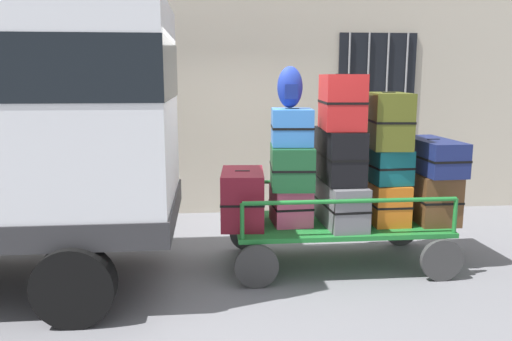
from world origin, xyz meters
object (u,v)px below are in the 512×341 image
suitcase_midleft_top (292,127)px  suitcase_center_top (342,102)px  suitcase_left_bottom (243,198)px  luggage_cart (337,230)px  suitcase_midleft_middle (292,167)px  suitcase_midright_bottom (384,201)px  suitcase_center_middle (339,155)px  suitcase_midleft_bottom (291,205)px  suitcase_center_bottom (339,202)px  suitcase_midright_top (388,120)px  suitcase_right_bottom (430,196)px  suitcase_right_middle (432,156)px  suitcase_midright_middle (387,165)px  backpack (290,87)px

suitcase_midleft_top → suitcase_center_top: size_ratio=0.70×
suitcase_left_bottom → luggage_cart: bearing=-0.6°
suitcase_midleft_middle → suitcase_midright_bottom: 1.15m
suitcase_center_middle → suitcase_midright_bottom: size_ratio=1.19×
suitcase_midleft_bottom → luggage_cart: bearing=-0.4°
suitcase_center_bottom → suitcase_center_top: (0.00, -0.01, 1.10)m
suitcase_midleft_bottom → suitcase_center_middle: bearing=1.8°
suitcase_midright_top → suitcase_right_bottom: suitcase_midright_top is taller
suitcase_midright_bottom → suitcase_right_bottom: (0.53, -0.02, 0.05)m
suitcase_midleft_bottom → suitcase_midleft_top: size_ratio=1.02×
luggage_cart → suitcase_left_bottom: size_ratio=2.99×
suitcase_center_middle → suitcase_midleft_bottom: bearing=-178.2°
luggage_cart → suitcase_midright_bottom: (0.53, 0.03, 0.32)m
suitcase_midright_top → suitcase_right_bottom: 1.01m
suitcase_center_middle → suitcase_midleft_middle: bearing=-174.9°
luggage_cart → suitcase_right_middle: 1.35m
suitcase_midright_bottom → suitcase_midright_middle: 0.42m
suitcase_midleft_bottom → suitcase_right_bottom: (1.60, 0.01, 0.07)m
luggage_cart → suitcase_center_middle: bearing=90.0°
suitcase_center_bottom → suitcase_right_middle: 1.18m
suitcase_midleft_bottom → suitcase_center_middle: (0.53, 0.02, 0.55)m
luggage_cart → suitcase_midleft_bottom: 0.61m
suitcase_left_bottom → suitcase_right_middle: (2.13, 0.01, 0.43)m
suitcase_right_bottom → suitcase_right_middle: size_ratio=0.83×
suitcase_midleft_top → suitcase_midright_top: bearing=1.8°
suitcase_midright_top → suitcase_right_middle: bearing=-1.1°
suitcase_right_middle → suitcase_right_bottom: bearing=-90.0°
suitcase_midleft_bottom → suitcase_midleft_middle: 0.44m
suitcase_left_bottom → suitcase_right_middle: 2.18m
suitcase_midleft_middle → suitcase_center_top: size_ratio=0.93×
suitcase_midleft_bottom → suitcase_midright_bottom: (1.07, 0.03, 0.02)m
suitcase_midleft_middle → suitcase_midright_top: (1.07, 0.05, 0.49)m
suitcase_left_bottom → suitcase_midleft_top: bearing=-1.8°
suitcase_right_bottom → suitcase_right_middle: bearing=90.0°
luggage_cart → suitcase_center_middle: size_ratio=2.72×
suitcase_right_middle → luggage_cart: bearing=-179.1°
suitcase_left_bottom → suitcase_midleft_middle: bearing=-4.1°
suitcase_midleft_bottom → suitcase_midright_bottom: bearing=1.5°
suitcase_midleft_bottom → suitcase_right_middle: (1.60, 0.01, 0.53)m
suitcase_right_bottom → suitcase_right_middle: (0.00, 0.00, 0.46)m
suitcase_left_bottom → suitcase_midleft_top: (0.53, -0.02, 0.77)m
suitcase_midleft_middle → suitcase_midright_bottom: bearing=3.1°
backpack → suitcase_left_bottom: bearing=-178.3°
suitcase_midleft_middle → suitcase_right_bottom: suitcase_midleft_middle is taller
suitcase_left_bottom → suitcase_midright_top: 1.80m
suitcase_midleft_middle → suitcase_midright_middle: 1.07m
suitcase_midleft_bottom → suitcase_midleft_middle: bearing=-90.0°
suitcase_midleft_bottom → suitcase_midleft_top: 0.87m
suitcase_left_bottom → suitcase_midright_middle: bearing=-0.6°
suitcase_midleft_top → backpack: backpack is taller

